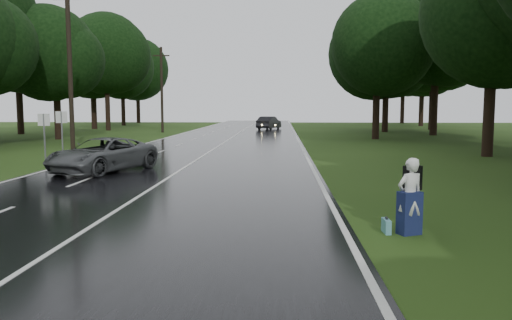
{
  "coord_description": "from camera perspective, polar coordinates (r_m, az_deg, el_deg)",
  "views": [
    {
      "loc": [
        4.36,
        -10.03,
        2.8
      ],
      "look_at": [
        3.58,
        5.88,
        1.1
      ],
      "focal_mm": 35.23,
      "sensor_mm": 36.0,
      "label": 1
    }
  ],
  "objects": [
    {
      "name": "ground",
      "position": [
        11.28,
        -20.26,
        -8.65
      ],
      "size": [
        160.0,
        160.0,
        0.0
      ],
      "primitive_type": "plane",
      "color": "#274314",
      "rests_on": "ground"
    },
    {
      "name": "road",
      "position": [
        30.47,
        -5.42,
        0.82
      ],
      "size": [
        12.0,
        140.0,
        0.04
      ],
      "primitive_type": "cube",
      "color": "black",
      "rests_on": "ground"
    },
    {
      "name": "lane_center",
      "position": [
        30.46,
        -5.42,
        0.87
      ],
      "size": [
        0.12,
        140.0,
        0.01
      ],
      "primitive_type": "cube",
      "color": "silver",
      "rests_on": "road"
    },
    {
      "name": "grey_car",
      "position": [
        22.26,
        -17.02,
        0.56
      ],
      "size": [
        4.12,
        5.69,
        1.44
      ],
      "primitive_type": "imported",
      "rotation": [
        0.0,
        0.0,
        5.91
      ],
      "color": "#494D4E",
      "rests_on": "road"
    },
    {
      "name": "far_car",
      "position": [
        61.34,
        1.49,
        4.24
      ],
      "size": [
        3.05,
        5.04,
        1.57
      ],
      "primitive_type": "imported",
      "rotation": [
        0.0,
        0.0,
        2.83
      ],
      "color": "black",
      "rests_on": "road"
    },
    {
      "name": "hitchhiker",
      "position": [
        11.52,
        17.08,
        -4.24
      ],
      "size": [
        0.73,
        0.71,
        1.7
      ],
      "color": "silver",
      "rests_on": "ground"
    },
    {
      "name": "suitcase",
      "position": [
        11.61,
        14.58,
        -7.27
      ],
      "size": [
        0.14,
        0.44,
        0.31
      ],
      "primitive_type": "cube",
      "rotation": [
        0.0,
        0.0,
        0.04
      ],
      "color": "teal",
      "rests_on": "ground"
    },
    {
      "name": "utility_pole_mid",
      "position": [
        33.12,
        -20.05,
        0.87
      ],
      "size": [
        1.8,
        0.28,
        10.28
      ],
      "primitive_type": null,
      "color": "black",
      "rests_on": "ground"
    },
    {
      "name": "utility_pole_far",
      "position": [
        55.67,
        -10.56,
        3.1
      ],
      "size": [
        1.8,
        0.28,
        9.15
      ],
      "primitive_type": null,
      "color": "black",
      "rests_on": "ground"
    },
    {
      "name": "road_sign_a",
      "position": [
        26.79,
        -22.77,
        -0.39
      ],
      "size": [
        0.59,
        0.1,
        2.45
      ],
      "primitive_type": null,
      "color": "white",
      "rests_on": "ground"
    },
    {
      "name": "road_sign_b",
      "position": [
        28.59,
        -21.05,
        0.06
      ],
      "size": [
        0.61,
        0.1,
        2.55
      ],
      "primitive_type": null,
      "color": "white",
      "rests_on": "ground"
    },
    {
      "name": "tree_left_e",
      "position": [
        46.39,
        -21.5,
        2.2
      ],
      "size": [
        8.07,
        8.07,
        12.6
      ],
      "primitive_type": null,
      "color": "black",
      "rests_on": "ground"
    },
    {
      "name": "tree_left_f",
      "position": [
        61.93,
        -16.42,
        3.24
      ],
      "size": [
        10.33,
        10.33,
        16.14
      ],
      "primitive_type": null,
      "color": "black",
      "rests_on": "ground"
    },
    {
      "name": "tree_right_d",
      "position": [
        31.13,
        24.73,
        0.37
      ],
      "size": [
        9.2,
        9.2,
        14.37
      ],
      "primitive_type": null,
      "color": "black",
      "rests_on": "ground"
    },
    {
      "name": "tree_right_e",
      "position": [
        44.66,
        13.4,
        2.32
      ],
      "size": [
        9.02,
        9.02,
        14.1
      ],
      "primitive_type": null,
      "color": "black",
      "rests_on": "ground"
    },
    {
      "name": "tree_right_f",
      "position": [
        57.5,
        14.4,
        3.1
      ],
      "size": [
        9.19,
        9.19,
        14.35
      ],
      "primitive_type": null,
      "color": "black",
      "rests_on": "ground"
    }
  ]
}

